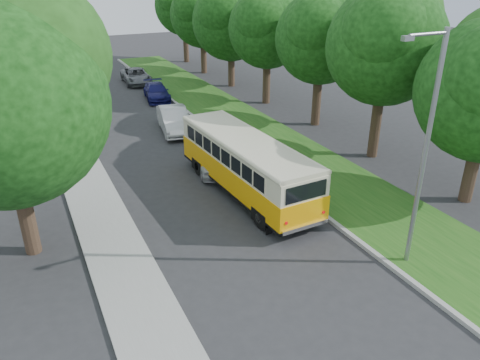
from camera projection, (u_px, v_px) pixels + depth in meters
name	position (u px, v px, depth m)	size (l,w,h in m)	color
ground	(265.00, 256.00, 16.90)	(120.00, 120.00, 0.00)	#2A2A2C
curb	(281.00, 183.00, 22.37)	(0.20, 70.00, 0.15)	gray
grass_verge	(322.00, 174.00, 23.31)	(4.50, 70.00, 0.13)	#1A4C14
sidewalk	(103.00, 222.00, 19.06)	(2.20, 70.00, 0.12)	gray
treeline	(177.00, 26.00, 30.33)	(24.27, 41.91, 9.46)	#332319
lamppost_near	(424.00, 148.00, 14.68)	(1.71, 0.16, 8.00)	gray
lamppost_far	(58.00, 71.00, 26.37)	(1.71, 0.16, 7.50)	gray
warning_sign	(79.00, 132.00, 24.17)	(0.56, 0.10, 2.50)	gray
vintage_bus	(246.00, 166.00, 20.96)	(2.35, 9.13, 2.71)	#FEA808
car_silver	(214.00, 157.00, 23.76)	(1.66, 4.12, 1.41)	#ACADB1
car_white	(174.00, 120.00, 29.15)	(1.60, 4.59, 1.51)	silver
car_blue	(157.00, 92.00, 36.07)	(1.72, 4.23, 1.23)	#131453
car_grey	(136.00, 76.00, 40.94)	(2.14, 4.64, 1.29)	slate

